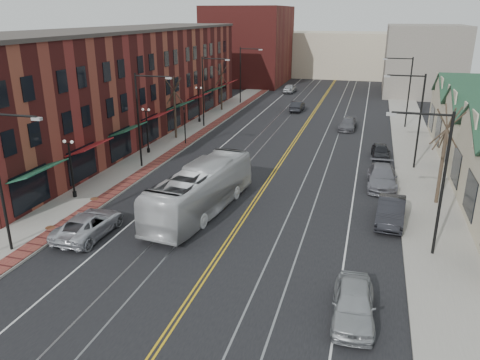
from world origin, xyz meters
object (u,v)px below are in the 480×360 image
Objects in this scene: parked_suv at (89,224)px; parked_car_b at (391,211)px; transit_bus at (201,190)px; parked_car_a at (353,303)px; parked_car_c at (382,177)px; parked_car_d at (381,151)px.

parked_suv is 18.98m from parked_car_b.
transit_bus reaches higher than parked_car_b.
parked_car_a is (10.52, -9.28, -0.84)m from transit_bus.
parked_car_c is (11.79, 8.52, -0.84)m from transit_bus.
parked_car_a reaches higher than parked_car_d.
parked_car_c reaches higher than parked_suv.
transit_bus is 2.55× the size of parked_car_a.
transit_bus is at bearing -129.30° from parked_car_d.
parked_car_b is at bearing -91.22° from parked_car_d.
parked_car_b is at bearing 78.41° from parked_car_a.
parked_car_b is 1.23× the size of parked_car_d.
parked_car_a is 17.85m from parked_car_c.
parked_car_b is 0.89× the size of parked_car_c.
parked_car_d is (11.71, 16.31, -0.95)m from transit_bus.
parked_car_d is (-0.07, 7.79, -0.12)m from parked_car_c.
parked_car_b reaches higher than parked_car_a.
parked_car_c is at bearing 83.64° from parked_car_a.
parked_car_a is at bearing -96.28° from parked_car_d.
parked_car_d is (1.19, 25.59, -0.11)m from parked_car_a.
parked_car_b is (17.68, 6.91, 0.06)m from parked_suv.
parked_car_a is at bearing 145.40° from transit_bus.
transit_bus is 7.51m from parked_suv.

